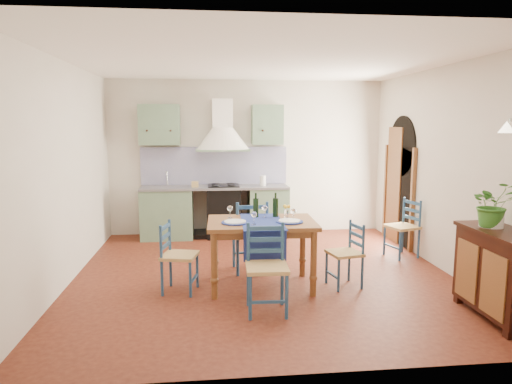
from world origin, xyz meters
TOP-DOWN VIEW (x-y plane):
  - floor at (0.00, 0.00)m, footprint 5.00×5.00m
  - back_wall at (-0.47, 2.29)m, footprint 5.00×0.96m
  - right_wall at (2.50, 0.28)m, footprint 0.26×5.00m
  - left_wall at (-2.50, 0.00)m, footprint 0.04×5.00m
  - ceiling at (0.00, 0.00)m, footprint 5.00×5.00m
  - dining_table at (-0.08, -0.45)m, footprint 1.34×1.01m
  - chair_near at (-0.11, -1.21)m, footprint 0.46×0.46m
  - chair_far at (-0.16, 0.15)m, footprint 0.50×0.50m
  - chair_left at (-1.11, -0.51)m, footprint 0.47×0.47m
  - chair_right at (0.98, -0.54)m, footprint 0.44×0.44m
  - chair_spare at (2.23, 0.63)m, footprint 0.52×0.52m
  - sideboard at (2.26, -1.64)m, footprint 0.50×1.05m
  - potted_plant at (2.24, -1.46)m, footprint 0.44×0.39m

SIDE VIEW (x-z plane):
  - floor at x=0.00m, z-range 0.00..0.00m
  - chair_right at x=0.98m, z-range 0.01..0.82m
  - chair_left at x=-1.11m, z-range 0.01..0.87m
  - chair_spare at x=2.23m, z-range 0.02..0.90m
  - chair_near at x=-0.11m, z-range 0.02..0.96m
  - sideboard at x=2.26m, z-range 0.04..0.98m
  - chair_far at x=-0.16m, z-range 0.02..1.01m
  - dining_table at x=-0.08m, z-range 0.16..1.31m
  - back_wall at x=-0.47m, z-range -0.35..2.45m
  - potted_plant at x=2.24m, z-range 0.94..1.42m
  - right_wall at x=2.50m, z-range -0.06..2.74m
  - left_wall at x=-2.50m, z-range 0.00..2.80m
  - ceiling at x=0.00m, z-range 2.80..2.81m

